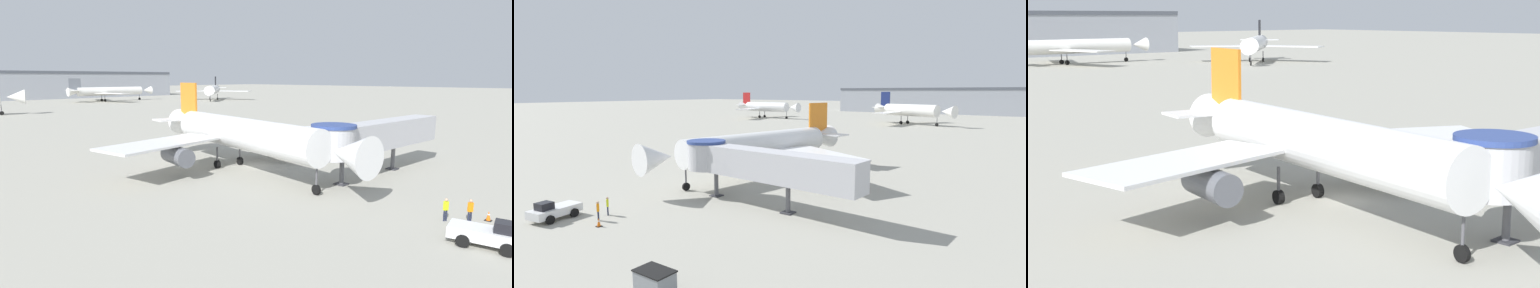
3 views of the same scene
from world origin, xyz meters
The scene contains 10 objects.
ground_plane centered at (0.00, 0.00, 0.00)m, with size 800.00×800.00×0.00m, color #9E9B8E.
main_airplane centered at (-2.44, -0.35, 3.97)m, with size 29.38×31.82×9.35m.
jet_bridge centered at (5.38, -12.05, 4.17)m, with size 20.32×4.31×5.85m.
pushback_tug_white centered at (-5.78, -25.77, 0.77)m, with size 2.66×4.40×1.70m.
traffic_cone_apron_front centered at (-0.88, -24.52, 0.35)m, with size 0.44×0.44×0.73m.
traffic_cone_starboard_wing centered at (8.77, -1.51, 0.30)m, with size 0.37×0.37×0.63m.
ground_crew_marshaller centered at (-3.09, -22.34, 0.96)m, with size 0.37×0.33×1.66m.
ground_crew_wing_walker centered at (-2.32, -23.70, 0.99)m, with size 0.38×0.35×1.72m.
background_jet_black_tail centered at (83.01, 107.90, 4.61)m, with size 27.49×27.48×10.50m.
background_jet_gray_tail centered at (46.24, 132.64, 4.26)m, with size 36.73×34.97×9.64m.
Camera 1 is at (-31.66, -31.68, 10.03)m, focal length 28.00 mm.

